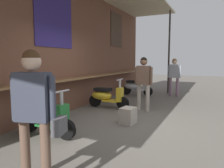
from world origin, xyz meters
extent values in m
plane|color=#605B54|center=(0.00, 0.00, 0.00)|extent=(36.35, 36.35, 0.00)
cube|color=brown|center=(0.00, 2.02, 1.98)|extent=(12.98, 0.25, 3.97)
cube|color=brown|center=(0.00, 1.72, 1.00)|extent=(11.68, 0.36, 0.05)
cube|color=navy|center=(-0.07, 1.89, 2.80)|extent=(1.46, 0.02, 1.80)
cube|color=#423328|center=(3.95, 1.89, 2.87)|extent=(1.15, 0.02, 1.45)
cylinder|color=#332D28|center=(5.45, -0.12, 1.93)|extent=(0.08, 0.08, 3.86)
ellipsoid|color=#237533|center=(-1.42, 1.25, 0.40)|extent=(0.39, 0.70, 0.30)
cube|color=black|center=(-1.42, 1.20, 0.60)|extent=(0.30, 0.55, 0.10)
cube|color=#237533|center=(-1.43, 0.90, 0.25)|extent=(0.38, 0.50, 0.04)
cube|color=#237533|center=(-1.43, 0.60, 0.47)|extent=(0.28, 0.16, 0.44)
cylinder|color=#B7B7BC|center=(-1.43, 0.60, 0.60)|extent=(0.07, 0.07, 0.70)
cylinder|color=#B7B7BC|center=(-1.43, 0.60, 0.95)|extent=(0.46, 0.04, 0.04)
cylinder|color=black|center=(-1.43, 0.50, 0.20)|extent=(0.10, 0.40, 0.40)
cylinder|color=black|center=(-1.42, 1.50, 0.20)|extent=(0.10, 0.40, 0.40)
ellipsoid|color=gold|center=(1.39, 1.25, 0.40)|extent=(0.40, 0.71, 0.30)
cube|color=black|center=(1.39, 1.20, 0.60)|extent=(0.31, 0.56, 0.10)
cube|color=gold|center=(1.40, 0.90, 0.25)|extent=(0.39, 0.51, 0.04)
cube|color=gold|center=(1.41, 0.60, 0.47)|extent=(0.28, 0.17, 0.44)
cylinder|color=#B7B7BC|center=(1.41, 0.60, 0.60)|extent=(0.07, 0.07, 0.70)
cylinder|color=#B7B7BC|center=(1.41, 0.60, 0.95)|extent=(0.46, 0.05, 0.04)
cylinder|color=black|center=(1.41, 0.50, 0.20)|extent=(0.11, 0.40, 0.40)
cylinder|color=black|center=(1.39, 1.50, 0.20)|extent=(0.11, 0.40, 0.40)
ellipsoid|color=#B2B5BA|center=(4.23, 1.25, 0.40)|extent=(0.40, 0.71, 0.30)
cube|color=black|center=(4.23, 1.20, 0.60)|extent=(0.31, 0.56, 0.10)
cube|color=#B2B5BA|center=(4.24, 0.90, 0.25)|extent=(0.39, 0.51, 0.04)
cube|color=#B2B5BA|center=(4.24, 0.60, 0.47)|extent=(0.28, 0.17, 0.44)
cylinder|color=#B7B7BC|center=(4.24, 0.60, 0.60)|extent=(0.07, 0.07, 0.70)
cylinder|color=#B7B7BC|center=(4.24, 0.60, 0.95)|extent=(0.46, 0.05, 0.04)
cylinder|color=black|center=(4.24, 0.50, 0.20)|extent=(0.11, 0.40, 0.40)
cylinder|color=black|center=(4.22, 1.50, 0.20)|extent=(0.11, 0.40, 0.40)
cylinder|color=brown|center=(-2.84, 0.03, 0.41)|extent=(0.12, 0.12, 0.83)
cylinder|color=brown|center=(-2.82, -0.28, 0.41)|extent=(0.12, 0.12, 0.83)
cube|color=#383D4C|center=(-2.83, -0.12, 1.12)|extent=(0.31, 0.45, 0.59)
sphere|color=beige|center=(-2.83, -0.12, 1.54)|extent=(0.22, 0.22, 0.22)
sphere|color=#472D19|center=(-2.83, -0.12, 1.58)|extent=(0.21, 0.21, 0.21)
cylinder|color=#383D4C|center=(-2.89, 0.11, 1.10)|extent=(0.08, 0.08, 0.55)
cylinder|color=#383D4C|center=(-2.76, -0.36, 1.10)|extent=(0.08, 0.08, 0.55)
cube|color=#4C4C51|center=(-2.72, -0.42, 0.77)|extent=(0.28, 0.17, 0.20)
cylinder|color=gray|center=(4.73, -0.35, 0.40)|extent=(0.12, 0.12, 0.80)
cylinder|color=gray|center=(4.69, -0.66, 0.40)|extent=(0.12, 0.12, 0.80)
cube|color=#999EA8|center=(4.71, -0.51, 1.09)|extent=(0.23, 0.42, 0.57)
sphere|color=beige|center=(4.71, -0.51, 1.49)|extent=(0.22, 0.22, 0.22)
sphere|color=olive|center=(4.71, -0.51, 1.53)|extent=(0.20, 0.20, 0.20)
cylinder|color=#999EA8|center=(4.69, -0.27, 1.06)|extent=(0.08, 0.08, 0.54)
cylinder|color=#999EA8|center=(4.73, -0.75, 1.06)|extent=(0.08, 0.08, 0.54)
cylinder|color=#ADA393|center=(1.59, 0.03, 0.41)|extent=(0.12, 0.12, 0.81)
cylinder|color=#ADA393|center=(1.52, -0.27, 0.41)|extent=(0.12, 0.12, 0.81)
cube|color=brown|center=(1.56, -0.12, 1.10)|extent=(0.22, 0.41, 0.58)
sphere|color=brown|center=(1.56, -0.12, 1.51)|extent=(0.22, 0.22, 0.22)
sphere|color=black|center=(1.56, -0.12, 1.55)|extent=(0.20, 0.20, 0.20)
cylinder|color=brown|center=(1.57, 0.12, 1.08)|extent=(0.08, 0.08, 0.54)
cylinder|color=brown|center=(1.55, -0.36, 1.08)|extent=(0.08, 0.08, 0.54)
cube|color=#B2A899|center=(0.08, -0.21, 0.20)|extent=(0.42, 0.35, 0.40)
camera|label=1|loc=(-4.65, -2.06, 1.55)|focal=33.91mm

